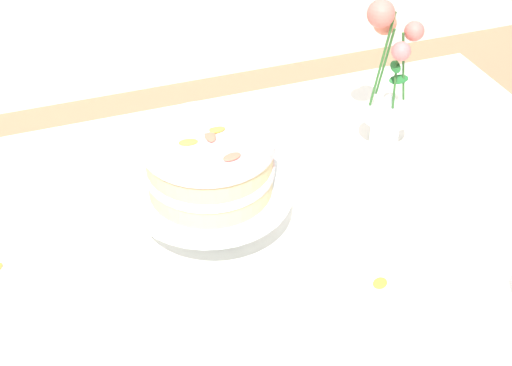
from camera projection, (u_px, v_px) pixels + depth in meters
dining_table at (288, 279)px, 1.29m from camera, size 1.40×1.00×0.74m
linen_napkin at (213, 230)px, 1.26m from camera, size 0.35×0.35×0.00m
cake_stand at (211, 196)px, 1.21m from camera, size 0.29×0.29×0.10m
layer_cake at (210, 162)px, 1.16m from camera, size 0.23×0.23×0.12m
flower_vase at (388, 89)px, 1.39m from camera, size 0.12×0.12×0.33m
loose_petal_0 at (336, 343)px, 1.05m from camera, size 0.04×0.04×0.00m
loose_petal_1 at (380, 283)px, 1.15m from camera, size 0.04×0.03×0.00m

